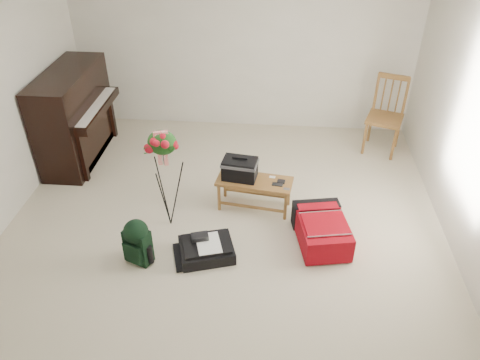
# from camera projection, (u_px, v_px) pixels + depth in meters

# --- Properties ---
(floor) EXTENTS (5.00, 5.50, 0.01)m
(floor) POSITION_uv_depth(u_px,v_px,m) (222.00, 239.00, 5.22)
(floor) COLOR #BFB399
(floor) RESTS_ON ground
(ceiling) EXTENTS (5.00, 5.50, 0.01)m
(ceiling) POSITION_uv_depth(u_px,v_px,m) (215.00, 8.00, 3.80)
(ceiling) COLOR white
(ceiling) RESTS_ON wall_back
(wall_back) EXTENTS (5.00, 0.04, 2.50)m
(wall_back) POSITION_uv_depth(u_px,v_px,m) (243.00, 47.00, 6.76)
(wall_back) COLOR silver
(wall_back) RESTS_ON floor
(piano) EXTENTS (0.71, 1.50, 1.25)m
(piano) POSITION_uv_depth(u_px,v_px,m) (75.00, 117.00, 6.35)
(piano) COLOR black
(piano) RESTS_ON floor
(bench) EXTENTS (0.93, 0.47, 0.68)m
(bench) POSITION_uv_depth(u_px,v_px,m) (244.00, 173.00, 5.44)
(bench) COLOR brown
(bench) RESTS_ON floor
(dining_chair) EXTENTS (0.60, 0.60, 1.08)m
(dining_chair) POSITION_uv_depth(u_px,v_px,m) (384.00, 116.00, 6.54)
(dining_chair) COLOR brown
(dining_chair) RESTS_ON floor
(red_suitcase) EXTENTS (0.63, 0.83, 0.32)m
(red_suitcase) POSITION_uv_depth(u_px,v_px,m) (321.00, 227.00, 5.13)
(red_suitcase) COLOR #A20619
(red_suitcase) RESTS_ON floor
(black_duffel) EXTENTS (0.66, 0.59, 0.23)m
(black_duffel) POSITION_uv_depth(u_px,v_px,m) (206.00, 249.00, 4.97)
(black_duffel) COLOR black
(black_duffel) RESTS_ON floor
(green_backpack) EXTENTS (0.31, 0.29, 0.53)m
(green_backpack) POSITION_uv_depth(u_px,v_px,m) (137.00, 240.00, 4.78)
(green_backpack) COLOR black
(green_backpack) RESTS_ON floor
(flower_stand) EXTENTS (0.49, 0.49, 1.26)m
(flower_stand) POSITION_uv_depth(u_px,v_px,m) (166.00, 180.00, 5.09)
(flower_stand) COLOR black
(flower_stand) RESTS_ON floor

